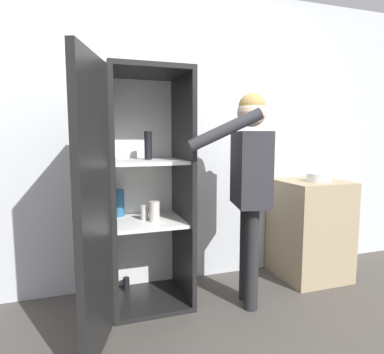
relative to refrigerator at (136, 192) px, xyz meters
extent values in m
plane|color=#4C4742|center=(0.27, -0.55, -0.89)|extent=(12.00, 12.00, 0.00)
cube|color=silver|center=(0.27, 0.43, 0.39)|extent=(7.00, 0.06, 2.55)
cube|color=black|center=(0.10, 0.08, -0.87)|extent=(0.60, 0.59, 0.04)
cube|color=black|center=(0.10, 0.08, 0.88)|extent=(0.60, 0.59, 0.04)
cube|color=white|center=(0.10, 0.36, 0.00)|extent=(0.60, 0.03, 1.71)
cube|color=black|center=(-0.18, 0.08, 0.00)|extent=(0.04, 0.59, 1.71)
cube|color=black|center=(0.38, 0.08, 0.00)|extent=(0.04, 0.59, 1.71)
cube|color=white|center=(0.10, 0.08, -0.25)|extent=(0.53, 0.52, 0.02)
cube|color=white|center=(0.10, 0.08, 0.22)|extent=(0.53, 0.52, 0.02)
cube|color=black|center=(-0.32, -0.49, 0.00)|extent=(0.23, 0.58, 1.71)
cylinder|color=black|center=(-0.05, 0.25, -0.80)|extent=(0.05, 0.05, 0.11)
cylinder|color=teal|center=(-0.09, 0.28, -0.13)|extent=(0.09, 0.09, 0.21)
cylinder|color=beige|center=(0.14, 0.02, -0.16)|extent=(0.08, 0.08, 0.15)
cylinder|color=black|center=(0.12, 0.13, 0.34)|extent=(0.06, 0.06, 0.22)
cylinder|color=beige|center=(0.08, 0.10, -0.18)|extent=(0.06, 0.06, 0.11)
cylinder|color=#262628|center=(0.80, -0.29, -0.50)|extent=(0.10, 0.10, 0.78)
cylinder|color=#262628|center=(0.84, -0.13, -0.50)|extent=(0.10, 0.10, 0.78)
cube|color=#2D2D33|center=(0.82, -0.21, 0.17)|extent=(0.32, 0.45, 0.55)
sphere|color=beige|center=(0.82, -0.21, 0.58)|extent=(0.21, 0.21, 0.21)
sphere|color=#AD894C|center=(0.82, -0.21, 0.62)|extent=(0.20, 0.20, 0.20)
cylinder|color=#2D2D33|center=(0.54, -0.38, 0.45)|extent=(0.51, 0.20, 0.29)
cylinder|color=#2D2D33|center=(0.87, 0.01, 0.14)|extent=(0.08, 0.08, 0.52)
cube|color=tan|center=(1.60, 0.09, -0.44)|extent=(0.57, 0.58, 0.90)
cylinder|color=white|center=(1.63, 0.02, 0.04)|extent=(0.22, 0.22, 0.07)
camera|label=1|loc=(-0.40, -2.46, 0.41)|focal=32.00mm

